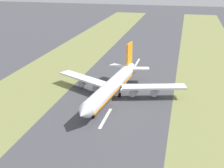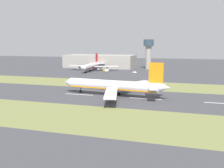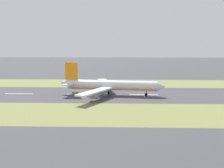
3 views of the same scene
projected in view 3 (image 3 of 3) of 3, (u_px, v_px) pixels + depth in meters
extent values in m
plane|color=#424247|center=(119.00, 94.00, 166.30)|extent=(800.00, 800.00, 0.00)
cube|color=olive|center=(119.00, 83.00, 210.71)|extent=(40.00, 600.00, 0.01)
cube|color=olive|center=(119.00, 113.00, 121.90)|extent=(40.00, 600.00, 0.01)
cube|color=silver|center=(19.00, 94.00, 168.26)|extent=(1.20, 18.00, 0.01)
cube|color=silver|center=(81.00, 94.00, 167.05)|extent=(1.20, 18.00, 0.01)
cube|color=silver|center=(144.00, 95.00, 165.84)|extent=(1.20, 18.00, 0.01)
cylinder|color=silver|center=(112.00, 85.00, 163.41)|extent=(12.55, 56.32, 6.00)
cone|color=silver|center=(162.00, 86.00, 158.95)|extent=(6.43, 5.66, 5.88)
cone|color=silver|center=(64.00, 83.00, 167.81)|extent=(5.77, 6.56, 5.10)
cube|color=orange|center=(112.00, 88.00, 163.67)|extent=(11.98, 54.06, 0.70)
cube|color=silver|center=(105.00, 82.00, 181.69)|extent=(29.56, 13.41, 0.90)
cube|color=silver|center=(95.00, 92.00, 147.52)|extent=(28.31, 19.21, 0.90)
cylinder|color=#93939E|center=(108.00, 88.00, 173.31)|extent=(3.74, 5.14, 3.20)
cylinder|color=#93939E|center=(105.00, 86.00, 182.61)|extent=(3.74, 5.14, 3.20)
cylinder|color=#93939E|center=(103.00, 93.00, 155.74)|extent=(3.74, 5.14, 3.20)
cylinder|color=#93939E|center=(94.00, 96.00, 147.46)|extent=(3.74, 5.14, 3.20)
cube|color=orange|center=(71.00, 71.00, 165.85)|extent=(1.74, 8.04, 11.00)
cube|color=silver|center=(74.00, 81.00, 172.42)|extent=(10.67, 6.27, 0.60)
cube|color=silver|center=(69.00, 84.00, 161.68)|extent=(10.92, 8.18, 0.60)
cylinder|color=#59595E|center=(146.00, 92.00, 160.88)|extent=(0.50, 0.50, 3.20)
cylinder|color=black|center=(146.00, 95.00, 161.14)|extent=(1.11, 1.89, 1.80)
cylinder|color=#59595E|center=(108.00, 90.00, 166.97)|extent=(0.50, 0.50, 3.20)
cylinder|color=black|center=(108.00, 93.00, 167.23)|extent=(1.11, 1.89, 1.80)
cylinder|color=#59595E|center=(107.00, 92.00, 161.89)|extent=(0.50, 0.50, 3.20)
cylinder|color=black|center=(107.00, 94.00, 162.15)|extent=(1.11, 1.89, 1.80)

